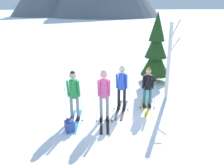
{
  "coord_description": "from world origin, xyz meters",
  "views": [
    {
      "loc": [
        -0.75,
        -7.69,
        3.89
      ],
      "look_at": [
        0.16,
        0.48,
        1.05
      ],
      "focal_mm": 36.77,
      "sensor_mm": 36.0,
      "label": 1
    }
  ],
  "objects_px": {
    "skier_in_blue": "(122,85)",
    "skier_in_black": "(148,86)",
    "pine_tree_near": "(156,50)",
    "backpack_on_snow_front": "(70,125)",
    "skier_in_green": "(74,93)",
    "skier_in_pink": "(104,92)",
    "birch_tree_tall": "(169,60)"
  },
  "relations": [
    {
      "from": "pine_tree_near",
      "to": "backpack_on_snow_front",
      "type": "height_order",
      "value": "pine_tree_near"
    },
    {
      "from": "skier_in_black",
      "to": "pine_tree_near",
      "type": "bearing_deg",
      "value": 68.92
    },
    {
      "from": "pine_tree_near",
      "to": "birch_tree_tall",
      "type": "bearing_deg",
      "value": -93.88
    },
    {
      "from": "skier_in_blue",
      "to": "birch_tree_tall",
      "type": "xyz_separation_m",
      "value": [
        2.13,
        0.91,
        0.7
      ]
    },
    {
      "from": "skier_in_pink",
      "to": "pine_tree_near",
      "type": "relative_size",
      "value": 0.51
    },
    {
      "from": "skier_in_blue",
      "to": "skier_in_black",
      "type": "bearing_deg",
      "value": 2.93
    },
    {
      "from": "skier_in_green",
      "to": "backpack_on_snow_front",
      "type": "height_order",
      "value": "skier_in_green"
    },
    {
      "from": "skier_in_pink",
      "to": "skier_in_green",
      "type": "bearing_deg",
      "value": 172.15
    },
    {
      "from": "skier_in_pink",
      "to": "backpack_on_snow_front",
      "type": "bearing_deg",
      "value": -152.84
    },
    {
      "from": "skier_in_green",
      "to": "backpack_on_snow_front",
      "type": "relative_size",
      "value": 4.61
    },
    {
      "from": "skier_in_black",
      "to": "skier_in_blue",
      "type": "bearing_deg",
      "value": -177.07
    },
    {
      "from": "skier_in_green",
      "to": "skier_in_blue",
      "type": "height_order",
      "value": "skier_in_green"
    },
    {
      "from": "skier_in_pink",
      "to": "pine_tree_near",
      "type": "xyz_separation_m",
      "value": [
        3.04,
        4.18,
        0.59
      ]
    },
    {
      "from": "skier_in_green",
      "to": "skier_in_black",
      "type": "bearing_deg",
      "value": 15.18
    },
    {
      "from": "skier_in_green",
      "to": "skier_in_blue",
      "type": "distance_m",
      "value": 1.92
    },
    {
      "from": "skier_in_green",
      "to": "backpack_on_snow_front",
      "type": "distance_m",
      "value": 1.14
    },
    {
      "from": "skier_in_green",
      "to": "skier_in_black",
      "type": "height_order",
      "value": "skier_in_green"
    },
    {
      "from": "skier_in_green",
      "to": "pine_tree_near",
      "type": "relative_size",
      "value": 0.5
    },
    {
      "from": "skier_in_green",
      "to": "birch_tree_tall",
      "type": "height_order",
      "value": "birch_tree_tall"
    },
    {
      "from": "skier_in_black",
      "to": "pine_tree_near",
      "type": "xyz_separation_m",
      "value": [
        1.26,
        3.28,
        0.75
      ]
    },
    {
      "from": "skier_in_blue",
      "to": "backpack_on_snow_front",
      "type": "xyz_separation_m",
      "value": [
        -1.92,
        -1.45,
        -0.81
      ]
    },
    {
      "from": "skier_in_blue",
      "to": "skier_in_black",
      "type": "height_order",
      "value": "skier_in_blue"
    },
    {
      "from": "skier_in_blue",
      "to": "skier_in_black",
      "type": "xyz_separation_m",
      "value": [
        1.03,
        0.05,
        -0.08
      ]
    },
    {
      "from": "skier_in_blue",
      "to": "pine_tree_near",
      "type": "bearing_deg",
      "value": 55.43
    },
    {
      "from": "skier_in_green",
      "to": "skier_in_pink",
      "type": "relative_size",
      "value": 0.97
    },
    {
      "from": "backpack_on_snow_front",
      "to": "skier_in_blue",
      "type": "bearing_deg",
      "value": 37.11
    },
    {
      "from": "birch_tree_tall",
      "to": "skier_in_pink",
      "type": "bearing_deg",
      "value": -148.6
    },
    {
      "from": "pine_tree_near",
      "to": "skier_in_blue",
      "type": "bearing_deg",
      "value": -124.57
    },
    {
      "from": "skier_in_green",
      "to": "pine_tree_near",
      "type": "distance_m",
      "value": 5.77
    },
    {
      "from": "skier_in_pink",
      "to": "pine_tree_near",
      "type": "bearing_deg",
      "value": 53.96
    },
    {
      "from": "skier_in_blue",
      "to": "skier_in_black",
      "type": "relative_size",
      "value": 1.06
    },
    {
      "from": "skier_in_green",
      "to": "skier_in_pink",
      "type": "bearing_deg",
      "value": -7.85
    }
  ]
}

